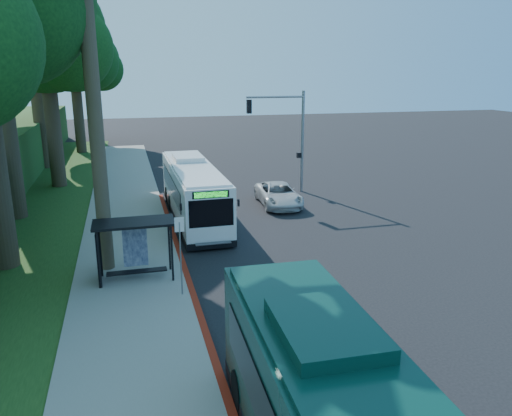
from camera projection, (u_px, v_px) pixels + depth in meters
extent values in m
plane|color=black|center=(279.00, 242.00, 25.00)|extent=(140.00, 140.00, 0.00)
cube|color=gray|center=(129.00, 255.00, 23.19)|extent=(4.50, 70.00, 0.12)
cube|color=maroon|center=(189.00, 284.00, 20.03)|extent=(0.25, 30.00, 0.13)
cube|color=#234719|center=(17.00, 232.00, 26.45)|extent=(8.00, 70.00, 0.06)
cube|color=black|center=(134.00, 223.00, 19.81)|extent=(3.20, 1.50, 0.10)
cube|color=black|center=(98.00, 257.00, 19.80)|extent=(0.06, 1.30, 2.20)
cube|color=navy|center=(135.00, 246.00, 20.80)|extent=(1.00, 0.12, 1.70)
cube|color=black|center=(137.00, 271.00, 20.27)|extent=(2.40, 0.40, 0.06)
cube|color=black|center=(100.00, 251.00, 20.37)|extent=(0.08, 0.08, 2.40)
cube|color=black|center=(169.00, 245.00, 21.06)|extent=(0.08, 0.08, 2.40)
cube|color=black|center=(99.00, 262.00, 19.26)|extent=(0.08, 0.08, 2.40)
cube|color=black|center=(172.00, 255.00, 19.95)|extent=(0.08, 0.08, 2.40)
cylinder|color=gray|center=(181.00, 260.00, 18.61)|extent=(0.06, 0.06, 3.00)
cube|color=white|center=(179.00, 225.00, 18.24)|extent=(0.35, 0.04, 0.55)
cylinder|color=gray|center=(302.00, 142.00, 34.56)|extent=(0.20, 0.20, 7.00)
cylinder|color=gray|center=(275.00, 97.00, 33.23)|extent=(4.00, 0.14, 0.14)
cube|color=black|center=(249.00, 107.00, 32.95)|extent=(0.30, 0.30, 0.90)
cube|color=black|center=(299.00, 155.00, 34.74)|extent=(0.25, 0.25, 0.35)
cylinder|color=#4C3F2D|center=(95.00, 118.00, 19.84)|extent=(0.60, 0.60, 13.00)
sphere|color=#0E3612|center=(10.00, 10.00, 18.38)|extent=(5.60, 5.60, 5.60)
cylinder|color=#382B1E|center=(3.00, 115.00, 27.53)|extent=(1.18, 1.18, 11.90)
cylinder|color=#382B1E|center=(53.00, 120.00, 35.63)|extent=(1.06, 1.06, 9.80)
sphere|color=#0E3612|center=(43.00, 31.00, 34.01)|extent=(8.40, 8.40, 8.40)
sphere|color=#0E3612|center=(69.00, 47.00, 33.55)|extent=(5.88, 5.88, 5.88)
sphere|color=#0E3612|center=(25.00, 44.00, 35.25)|extent=(5.46, 5.46, 5.46)
cylinder|color=#382B1E|center=(38.00, 103.00, 42.40)|extent=(1.14, 1.14, 11.20)
sphere|color=#0E3612|center=(28.00, 17.00, 40.55)|extent=(9.60, 9.60, 9.60)
sphere|color=#0E3612|center=(53.00, 33.00, 40.03)|extent=(6.72, 6.72, 6.72)
sphere|color=#0E3612|center=(12.00, 31.00, 41.96)|extent=(6.24, 6.24, 6.24)
cylinder|color=#382B1E|center=(78.00, 108.00, 50.75)|extent=(1.02, 1.02, 9.10)
sphere|color=#0E3612|center=(72.00, 51.00, 49.25)|extent=(8.00, 8.00, 8.00)
sphere|color=#0E3612|center=(90.00, 62.00, 48.80)|extent=(5.60, 5.60, 5.60)
sphere|color=#0E3612|center=(60.00, 59.00, 50.42)|extent=(5.20, 5.20, 5.20)
cylinder|color=#382B1E|center=(92.00, 106.00, 58.54)|extent=(0.98, 0.98, 8.40)
sphere|color=#0E3612|center=(88.00, 60.00, 57.15)|extent=(7.00, 7.00, 7.00)
sphere|color=#0E3612|center=(101.00, 69.00, 56.78)|extent=(4.90, 4.90, 4.90)
sphere|color=#0E3612|center=(79.00, 67.00, 58.19)|extent=(4.55, 4.55, 4.55)
cube|color=white|center=(194.00, 190.00, 28.62)|extent=(2.52, 11.37, 2.70)
cube|color=black|center=(194.00, 214.00, 28.99)|extent=(2.54, 11.43, 0.33)
cube|color=black|center=(192.00, 184.00, 28.99)|extent=(2.55, 8.87, 1.04)
cube|color=black|center=(211.00, 213.00, 23.34)|extent=(2.12, 0.13, 1.32)
cube|color=black|center=(181.00, 167.00, 33.77)|extent=(1.93, 0.13, 0.95)
cube|color=#19E533|center=(211.00, 194.00, 23.09)|extent=(1.57, 0.11, 0.26)
cube|color=white|center=(193.00, 166.00, 28.25)|extent=(2.32, 10.80, 0.11)
cube|color=white|center=(188.00, 158.00, 29.96)|extent=(1.71, 2.38, 0.33)
cylinder|color=black|center=(184.00, 231.00, 25.29)|extent=(0.29, 0.95, 0.95)
cylinder|color=black|center=(226.00, 227.00, 25.85)|extent=(0.29, 0.95, 0.95)
cylinder|color=black|center=(168.00, 194.00, 32.67)|extent=(0.29, 0.95, 0.95)
cylinder|color=black|center=(201.00, 192.00, 33.23)|extent=(0.29, 0.95, 0.95)
cube|color=black|center=(271.00, 302.00, 13.85)|extent=(2.09, 0.18, 1.02)
cube|color=#093229|center=(371.00, 403.00, 7.83)|extent=(2.73, 11.71, 0.12)
cube|color=#093229|center=(325.00, 329.00, 9.70)|extent=(1.90, 2.60, 0.36)
cylinder|color=black|center=(240.00, 389.00, 12.70)|extent=(0.34, 1.03, 1.02)
cylinder|color=black|center=(328.00, 377.00, 13.22)|extent=(0.34, 1.03, 1.02)
imported|color=silver|center=(278.00, 195.00, 31.69)|extent=(2.61, 5.17, 1.40)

